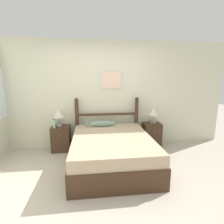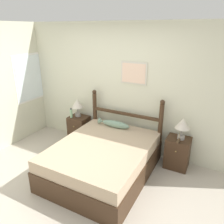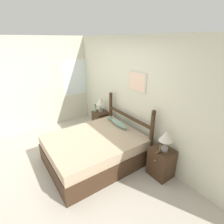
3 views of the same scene
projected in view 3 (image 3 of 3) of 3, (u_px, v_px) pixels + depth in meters
The scene contains 12 objects.
ground_plane at pixel (62, 167), 3.64m from camera, with size 16.00×16.00×0.00m, color #B7AD9E.
wall_back at pixel (128, 94), 4.06m from camera, with size 6.40×0.08×2.55m.
wall_left at pixel (30, 86), 4.76m from camera, with size 0.08×6.40×2.55m.
bed at pixel (95, 150), 3.71m from camera, with size 1.52×1.91×0.58m.
headboard at pixel (128, 123), 4.05m from camera, with size 1.53×0.09×1.23m.
nightstand_left at pixel (101, 121), 4.98m from camera, with size 0.42×0.38×0.58m.
nightstand_right at pixel (161, 162), 3.32m from camera, with size 0.42×0.38×0.58m.
table_lamp_left at pixel (100, 102), 4.79m from camera, with size 0.25×0.25×0.40m.
table_lamp_right at pixel (166, 137), 3.08m from camera, with size 0.25×0.25×0.40m.
bottle at pixel (95, 108), 4.86m from camera, with size 0.06×0.06×0.22m.
model_boat at pixel (159, 151), 3.13m from camera, with size 0.06×0.22×0.17m.
fish_pillow at pixel (118, 123), 4.07m from camera, with size 0.67×0.13×0.14m.
Camera 3 is at (2.98, -0.82, 2.46)m, focal length 28.00 mm.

